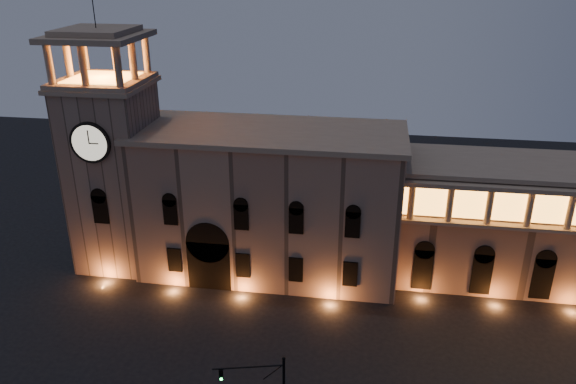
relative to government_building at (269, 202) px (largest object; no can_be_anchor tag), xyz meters
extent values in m
cube|color=#896C5A|center=(0.08, 0.07, -0.27)|extent=(30.00, 12.00, 17.00)
cube|color=gray|center=(0.08, 0.07, 8.53)|extent=(30.80, 12.80, 0.60)
cube|color=black|center=(-5.92, -5.33, -5.77)|extent=(5.00, 1.40, 6.00)
cylinder|color=black|center=(-5.92, -5.33, -2.77)|extent=(5.00, 1.40, 5.00)
cube|color=orange|center=(-5.92, -5.53, -5.97)|extent=(4.20, 0.20, 5.00)
cube|color=#896C5A|center=(-18.42, -0.93, 2.23)|extent=(9.00, 9.00, 22.00)
cube|color=gray|center=(-18.42, -0.93, 13.48)|extent=(9.80, 9.80, 0.50)
cylinder|color=black|center=(-18.42, -5.61, 8.23)|extent=(4.60, 0.35, 4.60)
cylinder|color=beige|center=(-18.42, -5.75, 8.23)|extent=(4.00, 0.12, 4.00)
cube|color=gray|center=(-18.42, -0.93, 13.98)|extent=(9.40, 9.40, 0.50)
cube|color=orange|center=(-18.42, -0.93, 14.28)|extent=(6.80, 6.80, 0.15)
cylinder|color=gray|center=(-22.22, -4.73, 16.33)|extent=(0.76, 0.76, 4.20)
cylinder|color=gray|center=(-18.42, -4.73, 16.33)|extent=(0.76, 0.76, 4.20)
cylinder|color=gray|center=(-14.62, -4.73, 16.33)|extent=(0.76, 0.76, 4.20)
cylinder|color=gray|center=(-22.22, 2.87, 16.33)|extent=(0.76, 0.76, 4.20)
cylinder|color=gray|center=(-18.42, 2.87, 16.33)|extent=(0.76, 0.76, 4.20)
cylinder|color=gray|center=(-14.62, 2.87, 16.33)|extent=(0.76, 0.76, 4.20)
cylinder|color=gray|center=(-22.22, -0.93, 16.33)|extent=(0.76, 0.76, 4.20)
cylinder|color=gray|center=(-14.62, -0.93, 16.33)|extent=(0.76, 0.76, 4.20)
cube|color=gray|center=(-18.42, -0.93, 18.73)|extent=(9.80, 9.80, 0.60)
cube|color=gray|center=(-18.42, -0.93, 19.33)|extent=(7.50, 7.50, 0.60)
cylinder|color=black|center=(-18.42, -0.93, 21.63)|extent=(0.10, 0.10, 4.00)
cube|color=#846754|center=(34.08, 2.07, -1.77)|extent=(40.00, 10.00, 14.00)
cylinder|color=gray|center=(16.08, -3.43, 2.73)|extent=(0.70, 0.70, 4.00)
cylinder|color=gray|center=(20.08, -3.43, 2.73)|extent=(0.70, 0.70, 4.00)
cylinder|color=gray|center=(24.08, -3.43, 2.73)|extent=(0.70, 0.70, 4.00)
cylinder|color=gray|center=(28.08, -3.43, 2.73)|extent=(0.70, 0.70, 4.00)
cylinder|color=gray|center=(32.08, -3.43, 2.73)|extent=(0.70, 0.70, 4.00)
sphere|color=black|center=(5.92, -25.72, -1.09)|extent=(0.30, 0.30, 0.30)
cylinder|color=black|center=(3.29, -26.35, -1.74)|extent=(5.29, 1.39, 0.13)
cube|color=black|center=(1.29, -26.83, -2.28)|extent=(0.39, 0.37, 0.92)
cylinder|color=#0CE53F|center=(1.33, -27.00, -2.58)|extent=(0.21, 0.13, 0.19)
camera|label=1|loc=(11.41, -59.19, 27.09)|focal=35.00mm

